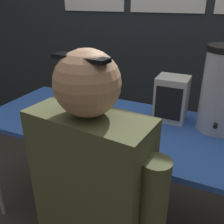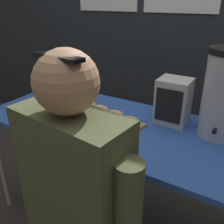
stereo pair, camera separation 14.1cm
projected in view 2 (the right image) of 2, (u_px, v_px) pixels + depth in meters
The scene contains 7 objects.
ground_plane at pixel (116, 218), 1.73m from camera, with size 12.00×12.00×0.00m, color #3D3833.
back_wall at pixel (180, 21), 2.01m from camera, with size 6.00×0.11×2.44m.
folding_table at pixel (116, 130), 1.44m from camera, with size 1.57×0.67×0.75m.
donut_box at pixel (99, 117), 1.43m from camera, with size 0.53×0.35×0.05m.
cell_phone at pixel (43, 107), 1.62m from camera, with size 0.08×0.14×0.01m.
space_heater at pixel (173, 101), 1.38m from camera, with size 0.17×0.16×0.25m.
person_seated at pixel (77, 219), 0.98m from camera, with size 0.55×0.26×1.27m.
Camera 2 is at (0.63, -1.10, 1.39)m, focal length 40.00 mm.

